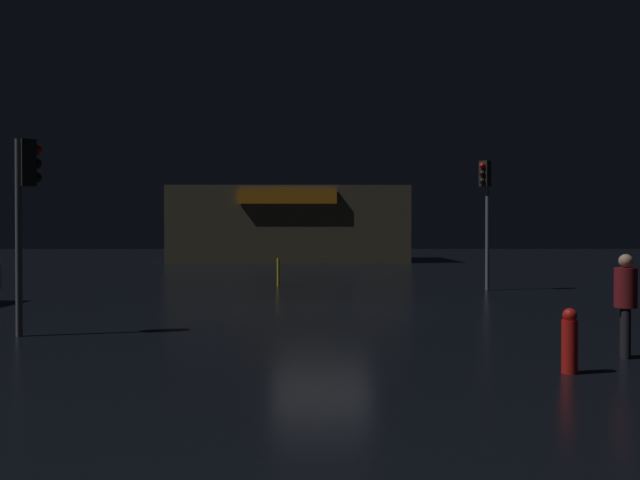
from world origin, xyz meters
name	(u,v)px	position (x,y,z in m)	size (l,w,h in m)	color
ground_plane	(321,308)	(0.00, 0.00, 0.00)	(120.00, 120.00, 0.00)	black
store_building	(291,225)	(-1.94, 28.42, 2.51)	(15.80, 9.24, 5.02)	brown
traffic_signal_main	(26,190)	(-5.63, -4.30, 2.76)	(0.43, 0.41, 3.71)	#595B60
traffic_signal_opposite	(486,197)	(5.61, 5.04, 3.17)	(0.43, 0.42, 4.38)	#595B60
pedestrian	(626,298)	(4.69, -6.47, 0.94)	(0.43, 0.43, 1.62)	black
fire_hydrant	(570,341)	(3.38, -7.55, 0.45)	(0.22, 0.22, 0.91)	red
bollard_kerb_a	(278,272)	(-1.52, 6.66, 0.51)	(0.10, 0.10, 1.02)	gold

